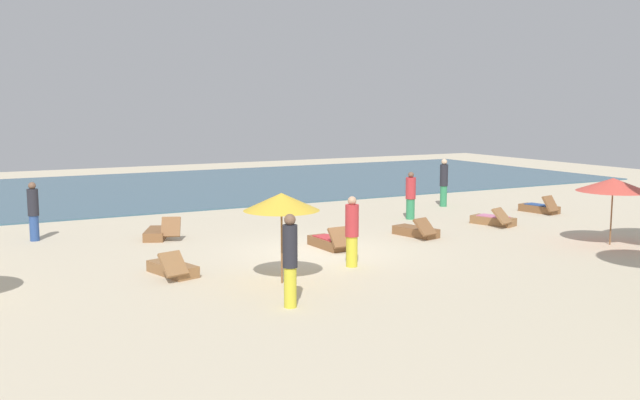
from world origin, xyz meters
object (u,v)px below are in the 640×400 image
lounger_0 (494,220)px  person_0 (33,211)px  person_2 (411,196)px  person_4 (352,231)px  umbrella_0 (281,202)px  lounger_4 (158,233)px  person_3 (444,182)px  person_1 (290,259)px  lounger_3 (173,268)px  lounger_2 (417,231)px  lounger_1 (330,242)px  lounger_5 (540,208)px  umbrella_1 (613,185)px

lounger_0 → person_0: person_0 is taller
person_2 → person_4: 8.00m
umbrella_0 → lounger_4: size_ratio=1.22×
person_0 → lounger_4: bearing=-22.2°
person_0 → person_3: person_3 is taller
person_1 → person_2: 11.97m
lounger_3 → lounger_0: bearing=9.0°
lounger_2 → person_2: person_2 is taller
lounger_3 → person_3: (13.17, 6.31, 0.83)m
lounger_3 → person_0: bearing=111.1°
umbrella_0 → person_1: bearing=-110.3°
lounger_1 → lounger_3: (-4.99, -1.08, -0.01)m
lounger_2 → lounger_4: bearing=154.2°
lounger_0 → person_1: 12.07m
lounger_3 → lounger_5: (15.41, 3.20, 0.01)m
lounger_4 → person_1: person_1 is taller
person_2 → lounger_5: bearing=-11.6°
lounger_1 → lounger_5: (10.42, 2.12, 0.00)m
person_3 → person_4: (-8.82, -7.56, -0.07)m
lounger_1 → lounger_5: 10.63m
lounger_2 → lounger_5: lounger_5 is taller
lounger_3 → person_0: size_ratio=0.98×
lounger_2 → person_4: person_4 is taller
person_2 → lounger_0: bearing=-52.9°
umbrella_0 → lounger_0: umbrella_0 is taller
lounger_0 → person_4: size_ratio=0.99×
person_2 → person_4: bearing=-136.1°
umbrella_0 → person_3: umbrella_0 is taller
umbrella_0 → person_4: size_ratio=1.16×
person_0 → person_3: (15.60, -0.01, 0.08)m
lounger_5 → person_1: bearing=-153.4°
lounger_0 → lounger_3: lounger_3 is taller
lounger_1 → person_4: size_ratio=0.93×
lounger_2 → person_3: size_ratio=0.92×
lounger_5 → person_2: (-5.30, 1.09, 0.69)m
person_1 → lounger_0: bearing=28.5°
person_0 → lounger_5: bearing=-9.9°
lounger_5 → person_1: person_1 is taller
person_4 → lounger_2: bearing=33.8°
lounger_0 → person_0: bearing=162.9°
umbrella_0 → lounger_3: umbrella_0 is taller
lounger_0 → person_2: person_2 is taller
lounger_1 → umbrella_0: bearing=-134.2°
person_0 → lounger_0: bearing=-17.1°
person_1 → lounger_3: bearing=109.1°
lounger_0 → lounger_2: size_ratio=1.00×
person_0 → person_3: 15.60m
lounger_0 → person_3: 4.66m
person_3 → person_2: bearing=-146.7°
lounger_5 → umbrella_1: bearing=-116.7°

